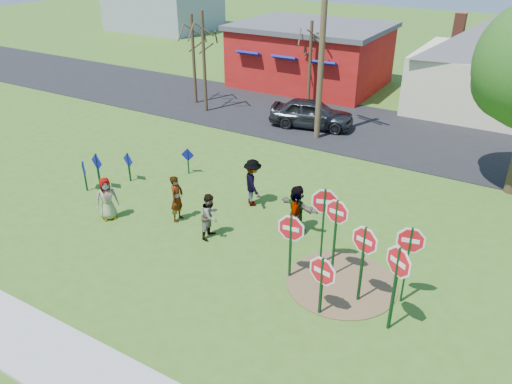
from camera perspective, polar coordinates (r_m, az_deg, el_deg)
ground at (r=17.30m, az=-2.94°, el=-3.93°), size 120.00×120.00×0.00m
sidewalk at (r=13.21m, az=-21.28°, el=-17.65°), size 22.00×1.80×0.08m
road at (r=26.69m, az=10.88°, el=7.30°), size 120.00×7.50×0.04m
dirt_patch at (r=14.87m, az=9.71°, el=-10.19°), size 3.20×3.20×0.03m
red_building at (r=33.96m, az=6.30°, el=15.35°), size 9.40×7.69×3.90m
cream_house at (r=30.95m, az=25.69°, el=13.54°), size 9.40×9.40×6.50m
stop_sign_a at (r=14.13m, az=4.01°, el=-4.73°), size 1.09×0.14×2.21m
stop_sign_b at (r=14.07m, az=9.17°, el=-3.10°), size 0.98×0.14×2.66m
stop_sign_c at (r=13.35m, az=12.24°, el=-6.26°), size 1.03×0.30×2.49m
stop_sign_d at (r=13.59m, az=17.15°, el=-5.99°), size 1.01×0.22×2.49m
stop_sign_e at (r=13.00m, az=7.57°, el=-9.37°), size 1.08×0.24×1.93m
stop_sign_f at (r=12.54m, az=15.87°, el=-8.44°), size 0.97×0.58×2.62m
stop_sign_g at (r=14.55m, az=7.78°, el=-2.03°), size 1.03×0.34×2.72m
blue_diamond_a at (r=20.40m, az=-19.03°, el=2.11°), size 0.60×0.34×1.27m
blue_diamond_b at (r=20.21m, az=-17.66°, el=2.69°), size 0.71×0.16×1.57m
blue_diamond_c at (r=20.73m, az=-14.37°, el=3.16°), size 0.64×0.16×1.25m
blue_diamond_d at (r=20.94m, az=-7.79°, el=3.85°), size 0.55×0.17×1.14m
person_a at (r=18.14m, az=-16.69°, el=-0.73°), size 0.84×0.92×1.57m
person_b at (r=17.48m, az=-9.03°, el=-0.74°), size 0.49×0.67×1.69m
person_c at (r=16.40m, az=-5.23°, el=-2.73°), size 0.66×0.81×1.58m
person_d at (r=18.24m, az=-0.38°, el=1.08°), size 1.29×1.30×1.80m
person_e at (r=16.48m, az=4.52°, el=-2.64°), size 0.64×0.96×1.52m
person_f at (r=16.72m, az=4.68°, el=-1.89°), size 1.61×0.80×1.67m
suv at (r=26.14m, az=6.38°, el=8.94°), size 4.54×2.57×1.46m
utility_pole at (r=23.70m, az=7.58°, el=16.66°), size 2.08×0.81×8.84m
bare_tree_west at (r=28.00m, az=-6.03°, el=16.06°), size 1.80×1.80×5.46m
bare_tree_east at (r=29.47m, az=6.26°, el=15.69°), size 1.80×1.80×4.74m
bare_tree_mid at (r=29.63m, az=-7.22°, el=16.14°), size 1.80×1.80×5.08m
bare_tree_extra at (r=30.28m, az=6.88°, el=15.03°), size 1.80×1.80×3.98m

